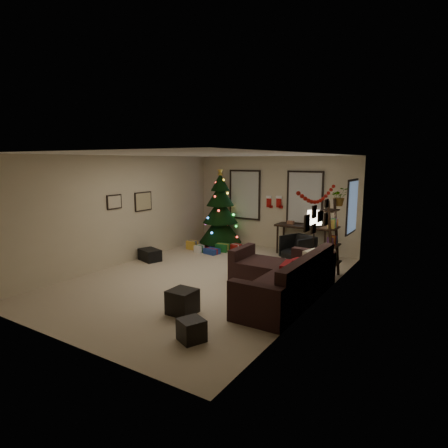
{
  "coord_description": "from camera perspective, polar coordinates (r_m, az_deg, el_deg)",
  "views": [
    {
      "loc": [
        4.59,
        -6.56,
        2.57
      ],
      "look_at": [
        0.1,
        0.6,
        1.15
      ],
      "focal_mm": 30.24,
      "sensor_mm": 36.0,
      "label": 1
    }
  ],
  "objects": [
    {
      "name": "potted_plant",
      "position": [
        8.88,
        17.08,
        4.36
      ],
      "size": [
        0.64,
        0.62,
        0.54
      ],
      "primitive_type": "imported",
      "rotation": [
        0.0,
        0.0,
        0.58
      ],
      "color": "#4C4C4C",
      "rests_on": "bookshelf"
    },
    {
      "name": "window_right_wall",
      "position": [
        9.42,
        18.88,
        2.5
      ],
      "size": [
        0.06,
        0.9,
        1.3
      ],
      "color": "#728CB2",
      "rests_on": "wall_right"
    },
    {
      "name": "window_back_right",
      "position": [
        10.72,
        12.12,
        3.87
      ],
      "size": [
        1.05,
        0.06,
        1.5
      ],
      "color": "#728CB2",
      "rests_on": "wall_back"
    },
    {
      "name": "floor_lamp",
      "position": [
        8.47,
        13.51,
        0.29
      ],
      "size": [
        0.32,
        0.32,
        1.5
      ],
      "rotation": [
        0.0,
        0.0,
        -0.08
      ],
      "color": "black",
      "rests_on": "floor"
    },
    {
      "name": "bookshelf",
      "position": [
        8.65,
        16.09,
        -2.36
      ],
      "size": [
        0.3,
        0.51,
        1.74
      ],
      "color": "black",
      "rests_on": "floor"
    },
    {
      "name": "sofa",
      "position": [
        7.46,
        8.81,
        -8.36
      ],
      "size": [
        1.99,
        2.89,
        0.9
      ],
      "color": "black",
      "rests_on": "floor"
    },
    {
      "name": "wall_front",
      "position": [
        5.65,
        -23.66,
        -3.76
      ],
      "size": [
        5.0,
        0.0,
        5.0
      ],
      "primitive_type": "plane",
      "rotation": [
        -1.57,
        0.0,
        0.0
      ],
      "color": "#C5B596",
      "rests_on": "floor"
    },
    {
      "name": "art_abstract",
      "position": [
        9.5,
        -16.27,
        3.23
      ],
      "size": [
        0.04,
        0.45,
        0.35
      ],
      "color": "black",
      "rests_on": "wall_left"
    },
    {
      "name": "storage_bin",
      "position": [
        10.04,
        -11.15,
        -4.61
      ],
      "size": [
        0.69,
        0.56,
        0.3
      ],
      "primitive_type": "cube",
      "rotation": [
        0.0,
        0.0,
        -0.32
      ],
      "color": "black",
      "rests_on": "floor"
    },
    {
      "name": "garland",
      "position": [
        6.92,
        13.99,
        4.27
      ],
      "size": [
        0.08,
        1.9,
        0.3
      ],
      "primitive_type": null,
      "color": "#A5140C",
      "rests_on": "wall_right"
    },
    {
      "name": "pillow_cream",
      "position": [
        7.67,
        12.99,
        -5.37
      ],
      "size": [
        0.22,
        0.44,
        0.42
      ],
      "primitive_type": "cube",
      "rotation": [
        0.0,
        0.0,
        -0.26
      ],
      "color": "beige",
      "rests_on": "sofa"
    },
    {
      "name": "stocking_left",
      "position": [
        11.17,
        6.85,
        3.4
      ],
      "size": [
        0.2,
        0.05,
        0.36
      ],
      "color": "#990F0C",
      "rests_on": "wall_back"
    },
    {
      "name": "ottoman_near",
      "position": [
        6.58,
        -6.3,
        -11.58
      ],
      "size": [
        0.43,
        0.43,
        0.41
      ],
      "primitive_type": "cube",
      "rotation": [
        0.0,
        0.0,
        0.0
      ],
      "color": "black",
      "rests_on": "floor"
    },
    {
      "name": "christmas_tree",
      "position": [
        11.4,
        -0.56,
        1.6
      ],
      "size": [
        1.29,
        1.29,
        2.4
      ],
      "rotation": [
        0.0,
        0.0,
        0.25
      ],
      "color": "black",
      "rests_on": "floor"
    },
    {
      "name": "floor",
      "position": [
        8.41,
        -2.78,
        -8.27
      ],
      "size": [
        7.0,
        7.0,
        0.0
      ],
      "primitive_type": "plane",
      "color": "#BDAA8F",
      "rests_on": "ground"
    },
    {
      "name": "wall_right",
      "position": [
        6.99,
        14.19,
        -0.81
      ],
      "size": [
        0.0,
        7.0,
        7.0
      ],
      "primitive_type": "plane",
      "rotation": [
        1.57,
        0.0,
        -1.57
      ],
      "color": "#C5B596",
      "rests_on": "floor"
    },
    {
      "name": "pillow_red_a",
      "position": [
        6.55,
        9.36,
        -7.75
      ],
      "size": [
        0.19,
        0.48,
        0.46
      ],
      "primitive_type": "cube",
      "rotation": [
        0.0,
        0.0,
        0.16
      ],
      "color": "maroon",
      "rests_on": "sofa"
    },
    {
      "name": "pillow_red_b",
      "position": [
        6.83,
        10.43,
        -7.04
      ],
      "size": [
        0.2,
        0.44,
        0.43
      ],
      "primitive_type": "cube",
      "rotation": [
        0.0,
        0.0,
        -0.21
      ],
      "color": "maroon",
      "rests_on": "sofa"
    },
    {
      "name": "window_back_left",
      "position": [
        11.51,
        3.18,
        4.44
      ],
      "size": [
        1.05,
        0.06,
        1.5
      ],
      "color": "#728CB2",
      "rests_on": "wall_back"
    },
    {
      "name": "ceiling",
      "position": [
        8.01,
        -2.94,
        10.45
      ],
      "size": [
        7.0,
        7.0,
        0.0
      ],
      "primitive_type": "plane",
      "rotation": [
        3.14,
        0.0,
        0.0
      ],
      "color": "white",
      "rests_on": "floor"
    },
    {
      "name": "desk",
      "position": [
        10.57,
        11.92,
        -0.72
      ],
      "size": [
        1.52,
        0.54,
        0.82
      ],
      "color": "black",
      "rests_on": "floor"
    },
    {
      "name": "gallery",
      "position": [
        6.89,
        13.91,
        0.92
      ],
      "size": [
        0.03,
        1.25,
        0.54
      ],
      "color": "black",
      "rests_on": "wall_right"
    },
    {
      "name": "stocking_right",
      "position": [
        11.0,
        8.32,
        3.37
      ],
      "size": [
        0.2,
        0.05,
        0.36
      ],
      "color": "#990F0C",
      "rests_on": "wall_back"
    },
    {
      "name": "ottoman_far",
      "position": [
        5.67,
        -4.93,
        -15.67
      ],
      "size": [
        0.45,
        0.45,
        0.32
      ],
      "primitive_type": "cube",
      "rotation": [
        0.0,
        0.0,
        -0.43
      ],
      "color": "black",
      "rests_on": "floor"
    },
    {
      "name": "art_map",
      "position": [
        10.19,
        -12.12,
        3.36
      ],
      "size": [
        0.04,
        0.6,
        0.5
      ],
      "color": "black",
      "rests_on": "wall_left"
    },
    {
      "name": "wall_left",
      "position": [
        9.74,
        -15.01,
        2.01
      ],
      "size": [
        0.0,
        7.0,
        7.0
      ],
      "primitive_type": "plane",
      "rotation": [
        1.57,
        0.0,
        1.57
      ],
      "color": "#C5B596",
      "rests_on": "floor"
    },
    {
      "name": "presents",
      "position": [
        10.83,
        -1.67,
        -3.64
      ],
      "size": [
        1.43,
        1.01,
        0.25
      ],
      "rotation": [
        0.0,
        0.0,
        0.26
      ],
      "color": "gold",
      "rests_on": "floor"
    },
    {
      "name": "wall_back",
      "position": [
        11.13,
        7.53,
        3.16
      ],
      "size": [
        5.0,
        0.0,
        5.0
      ],
      "primitive_type": "plane",
      "rotation": [
        1.57,
        0.0,
        0.0
      ],
      "color": "#C5B596",
      "rests_on": "floor"
    },
    {
      "name": "desk_chair",
      "position": [
        10.02,
        11.09,
        -3.55
      ],
      "size": [
        0.84,
        0.82,
        0.67
      ],
      "primitive_type": "imported",
      "rotation": [
        0.0,
        0.0,
        -0.42
      ],
      "color": "black",
      "rests_on": "floor"
    }
  ]
}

